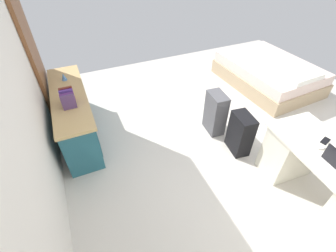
{
  "coord_description": "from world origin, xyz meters",
  "views": [
    {
      "loc": [
        -2.08,
        2.04,
        2.59
      ],
      "look_at": [
        0.03,
        1.12,
        0.6
      ],
      "focal_mm": 25.38,
      "sensor_mm": 36.0,
      "label": 1
    }
  ],
  "objects_px": {
    "desk": "(321,179)",
    "bed": "(268,73)",
    "figurine_small": "(64,77)",
    "credenza": "(75,115)",
    "computer_mouse": "(321,147)",
    "suitcase_spare_grey": "(215,113)",
    "suitcase_black": "(240,134)",
    "cell_phone_by_mouse": "(325,141)"
  },
  "relations": [
    {
      "from": "credenza",
      "to": "suitcase_spare_grey",
      "type": "relative_size",
      "value": 2.67
    },
    {
      "from": "suitcase_spare_grey",
      "to": "credenza",
      "type": "bearing_deg",
      "value": 73.37
    },
    {
      "from": "desk",
      "to": "suitcase_black",
      "type": "height_order",
      "value": "desk"
    },
    {
      "from": "figurine_small",
      "to": "desk",
      "type": "bearing_deg",
      "value": -139.27
    },
    {
      "from": "suitcase_black",
      "to": "cell_phone_by_mouse",
      "type": "height_order",
      "value": "cell_phone_by_mouse"
    },
    {
      "from": "bed",
      "to": "cell_phone_by_mouse",
      "type": "relative_size",
      "value": 14.47
    },
    {
      "from": "credenza",
      "to": "cell_phone_by_mouse",
      "type": "distance_m",
      "value": 3.32
    },
    {
      "from": "bed",
      "to": "suitcase_spare_grey",
      "type": "distance_m",
      "value": 1.95
    },
    {
      "from": "credenza",
      "to": "bed",
      "type": "distance_m",
      "value": 3.78
    },
    {
      "from": "cell_phone_by_mouse",
      "to": "figurine_small",
      "type": "distance_m",
      "value": 3.6
    },
    {
      "from": "credenza",
      "to": "suitcase_spare_grey",
      "type": "xyz_separation_m",
      "value": [
        -0.78,
        -2.01,
        -0.03
      ]
    },
    {
      "from": "computer_mouse",
      "to": "cell_phone_by_mouse",
      "type": "distance_m",
      "value": 0.15
    },
    {
      "from": "bed",
      "to": "computer_mouse",
      "type": "xyz_separation_m",
      "value": [
        -2.2,
        1.4,
        0.51
      ]
    },
    {
      "from": "figurine_small",
      "to": "cell_phone_by_mouse",
      "type": "bearing_deg",
      "value": -135.53
    },
    {
      "from": "desk",
      "to": "bed",
      "type": "xyz_separation_m",
      "value": [
        2.37,
        -1.38,
        -0.14
      ]
    },
    {
      "from": "suitcase_black",
      "to": "cell_phone_by_mouse",
      "type": "distance_m",
      "value": 1.03
    },
    {
      "from": "bed",
      "to": "computer_mouse",
      "type": "relative_size",
      "value": 19.67
    },
    {
      "from": "bed",
      "to": "suitcase_black",
      "type": "xyz_separation_m",
      "value": [
        -1.32,
        1.69,
        0.07
      ]
    },
    {
      "from": "figurine_small",
      "to": "credenza",
      "type": "bearing_deg",
      "value": -179.8
    },
    {
      "from": "suitcase_black",
      "to": "suitcase_spare_grey",
      "type": "xyz_separation_m",
      "value": [
        0.52,
        0.09,
        0.03
      ]
    },
    {
      "from": "desk",
      "to": "suitcase_black",
      "type": "distance_m",
      "value": 1.1
    },
    {
      "from": "computer_mouse",
      "to": "bed",
      "type": "bearing_deg",
      "value": -28.15
    },
    {
      "from": "suitcase_black",
      "to": "cell_phone_by_mouse",
      "type": "bearing_deg",
      "value": -145.76
    },
    {
      "from": "suitcase_spare_grey",
      "to": "figurine_small",
      "type": "xyz_separation_m",
      "value": [
        1.22,
        2.01,
        0.46
      ]
    },
    {
      "from": "desk",
      "to": "credenza",
      "type": "relative_size",
      "value": 0.83
    },
    {
      "from": "computer_mouse",
      "to": "cell_phone_by_mouse",
      "type": "bearing_deg",
      "value": -63.36
    },
    {
      "from": "credenza",
      "to": "computer_mouse",
      "type": "distance_m",
      "value": 3.26
    },
    {
      "from": "bed",
      "to": "figurine_small",
      "type": "height_order",
      "value": "figurine_small"
    },
    {
      "from": "cell_phone_by_mouse",
      "to": "bed",
      "type": "bearing_deg",
      "value": -47.56
    },
    {
      "from": "computer_mouse",
      "to": "figurine_small",
      "type": "bearing_deg",
      "value": 46.55
    },
    {
      "from": "suitcase_spare_grey",
      "to": "desk",
      "type": "bearing_deg",
      "value": -161.3
    },
    {
      "from": "desk",
      "to": "credenza",
      "type": "bearing_deg",
      "value": 45.63
    },
    {
      "from": "suitcase_spare_grey",
      "to": "figurine_small",
      "type": "distance_m",
      "value": 2.39
    },
    {
      "from": "suitcase_black",
      "to": "desk",
      "type": "bearing_deg",
      "value": -156.61
    },
    {
      "from": "credenza",
      "to": "bed",
      "type": "bearing_deg",
      "value": -89.74
    },
    {
      "from": "credenza",
      "to": "computer_mouse",
      "type": "height_order",
      "value": "computer_mouse"
    },
    {
      "from": "desk",
      "to": "cell_phone_by_mouse",
      "type": "distance_m",
      "value": 0.44
    },
    {
      "from": "suitcase_black",
      "to": "computer_mouse",
      "type": "bearing_deg",
      "value": -154.81
    },
    {
      "from": "desk",
      "to": "figurine_small",
      "type": "height_order",
      "value": "figurine_small"
    },
    {
      "from": "suitcase_spare_grey",
      "to": "figurine_small",
      "type": "bearing_deg",
      "value": 63.29
    },
    {
      "from": "computer_mouse",
      "to": "credenza",
      "type": "bearing_deg",
      "value": 51.8
    },
    {
      "from": "bed",
      "to": "computer_mouse",
      "type": "distance_m",
      "value": 2.66
    }
  ]
}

